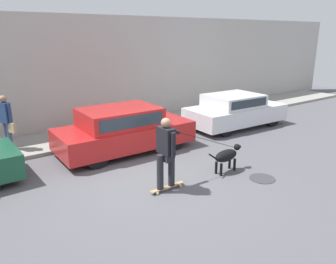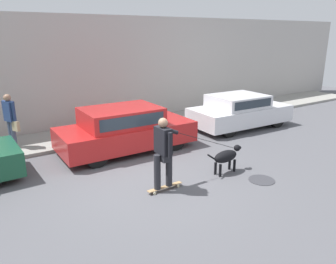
{
  "view_description": "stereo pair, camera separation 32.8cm",
  "coord_description": "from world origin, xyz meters",
  "views": [
    {
      "loc": [
        -4.04,
        -6.21,
        3.54
      ],
      "look_at": [
        0.95,
        0.79,
        0.95
      ],
      "focal_mm": 35.0,
      "sensor_mm": 36.0,
      "label": 1
    },
    {
      "loc": [
        -3.77,
        -6.39,
        3.54
      ],
      "look_at": [
        0.95,
        0.79,
        0.95
      ],
      "focal_mm": 35.0,
      "sensor_mm": 36.0,
      "label": 2
    }
  ],
  "objects": [
    {
      "name": "skateboarder",
      "position": [
        -0.02,
        -0.5,
        1.0
      ],
      "size": [
        2.76,
        0.64,
        1.76
      ],
      "rotation": [
        0.0,
        0.0,
        0.02
      ],
      "color": "beige",
      "rests_on": "ground_plane"
    },
    {
      "name": "parked_car_2",
      "position": [
        5.38,
        2.46,
        0.63
      ],
      "size": [
        4.05,
        1.97,
        1.29
      ],
      "rotation": [
        0.0,
        0.0,
        -0.04
      ],
      "color": "black",
      "rests_on": "ground_plane"
    },
    {
      "name": "ground_plane",
      "position": [
        0.0,
        0.0,
        0.0
      ],
      "size": [
        36.0,
        36.0,
        0.0
      ],
      "primitive_type": "plane",
      "color": "#545459"
    },
    {
      "name": "pedestrian_with_bag",
      "position": [
        -2.48,
        4.35,
        1.05
      ],
      "size": [
        0.36,
        0.62,
        1.69
      ],
      "rotation": [
        0.0,
        0.0,
        3.56
      ],
      "color": "#3D4760",
      "rests_on": "sidewalk_curb"
    },
    {
      "name": "manhole_cover",
      "position": [
        2.34,
        -1.39,
        0.01
      ],
      "size": [
        0.65,
        0.65,
        0.01
      ],
      "color": "#38383D",
      "rests_on": "ground_plane"
    },
    {
      "name": "sidewalk_curb",
      "position": [
        0.0,
        4.55,
        0.06
      ],
      "size": [
        30.0,
        2.2,
        0.11
      ],
      "color": "gray",
      "rests_on": "ground_plane"
    },
    {
      "name": "parked_car_1",
      "position": [
        0.46,
        2.46,
        0.68
      ],
      "size": [
        4.19,
        1.88,
        1.39
      ],
      "rotation": [
        0.0,
        0.0,
        -0.01
      ],
      "color": "black",
      "rests_on": "ground_plane"
    },
    {
      "name": "back_wall",
      "position": [
        0.0,
        5.81,
        2.11
      ],
      "size": [
        32.0,
        0.3,
        4.22
      ],
      "color": "#B2ADA8",
      "rests_on": "ground_plane"
    },
    {
      "name": "dog",
      "position": [
        1.9,
        -0.54,
        0.45
      ],
      "size": [
        1.22,
        0.36,
        0.69
      ],
      "rotation": [
        0.0,
        0.0,
        0.07
      ],
      "color": "black",
      "rests_on": "ground_plane"
    }
  ]
}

